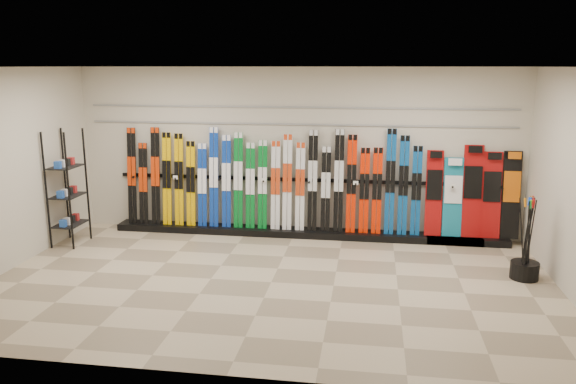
# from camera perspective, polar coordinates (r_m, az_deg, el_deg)

# --- Properties ---
(floor) EXTENTS (8.00, 8.00, 0.00)m
(floor) POSITION_cam_1_polar(r_m,az_deg,el_deg) (8.10, -1.72, -9.15)
(floor) COLOR #87765D
(floor) RESTS_ON ground
(back_wall) EXTENTS (8.00, 0.00, 8.00)m
(back_wall) POSITION_cam_1_polar(r_m,az_deg,el_deg) (10.10, 0.75, 4.09)
(back_wall) COLOR beige
(back_wall) RESTS_ON floor
(left_wall) EXTENTS (0.00, 5.00, 5.00)m
(left_wall) POSITION_cam_1_polar(r_m,az_deg,el_deg) (9.26, -26.96, 1.90)
(left_wall) COLOR beige
(left_wall) RESTS_ON floor
(ceiling) EXTENTS (8.00, 8.00, 0.00)m
(ceiling) POSITION_cam_1_polar(r_m,az_deg,el_deg) (7.52, -1.87, 12.59)
(ceiling) COLOR silver
(ceiling) RESTS_ON back_wall
(ski_rack_base) EXTENTS (8.00, 0.40, 0.12)m
(ski_rack_base) POSITION_cam_1_polar(r_m,az_deg,el_deg) (10.18, 1.82, -4.17)
(ski_rack_base) COLOR black
(ski_rack_base) RESTS_ON floor
(skis) EXTENTS (5.37, 0.19, 1.84)m
(skis) POSITION_cam_1_polar(r_m,az_deg,el_deg) (10.09, -1.98, 0.90)
(skis) COLOR black
(skis) RESTS_ON ski_rack_base
(snowboards) EXTENTS (1.57, 0.24, 1.58)m
(snowboards) POSITION_cam_1_polar(r_m,az_deg,el_deg) (10.14, 18.28, -0.22)
(snowboards) COLOR #990C0C
(snowboards) RESTS_ON ski_rack_base
(accessory_rack) EXTENTS (0.40, 0.60, 1.97)m
(accessory_rack) POSITION_cam_1_polar(r_m,az_deg,el_deg) (10.25, -21.53, 0.39)
(accessory_rack) COLOR black
(accessory_rack) RESTS_ON floor
(pole_bin) EXTENTS (0.40, 0.40, 0.25)m
(pole_bin) POSITION_cam_1_polar(r_m,az_deg,el_deg) (8.87, 22.88, -7.34)
(pole_bin) COLOR black
(pole_bin) RESTS_ON floor
(ski_poles) EXTENTS (0.28, 0.43, 1.18)m
(ski_poles) POSITION_cam_1_polar(r_m,az_deg,el_deg) (8.73, 23.14, -4.34)
(ski_poles) COLOR black
(ski_poles) RESTS_ON pole_bin
(slatwall_rail_0) EXTENTS (7.60, 0.02, 0.03)m
(slatwall_rail_0) POSITION_cam_1_polar(r_m,az_deg,el_deg) (10.02, 0.75, 6.90)
(slatwall_rail_0) COLOR gray
(slatwall_rail_0) RESTS_ON back_wall
(slatwall_rail_1) EXTENTS (7.60, 0.02, 0.03)m
(slatwall_rail_1) POSITION_cam_1_polar(r_m,az_deg,el_deg) (9.99, 0.75, 8.61)
(slatwall_rail_1) COLOR gray
(slatwall_rail_1) RESTS_ON back_wall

